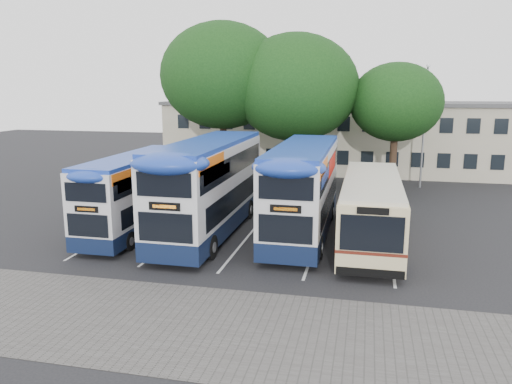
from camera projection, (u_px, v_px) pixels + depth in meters
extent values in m
plane|color=black|center=(311.00, 277.00, 19.99)|extent=(120.00, 120.00, 0.00)
cube|color=#595654|center=(229.00, 329.00, 15.64)|extent=(40.00, 6.00, 0.01)
cube|color=silver|center=(124.00, 227.00, 27.06)|extent=(0.12, 11.00, 0.01)
cube|color=silver|center=(184.00, 231.00, 26.31)|extent=(0.12, 11.00, 0.01)
cube|color=silver|center=(249.00, 235.00, 25.56)|extent=(0.12, 11.00, 0.01)
cube|color=silver|center=(317.00, 240.00, 24.81)|extent=(0.12, 11.00, 0.01)
cube|color=silver|center=(390.00, 245.00, 24.06)|extent=(0.12, 11.00, 0.01)
cube|color=#A5A085|center=(345.00, 137.00, 45.16)|extent=(32.00, 8.00, 6.00)
cube|color=#4C4C4F|center=(347.00, 103.00, 44.53)|extent=(32.40, 8.40, 0.30)
cube|color=black|center=(343.00, 158.00, 41.58)|extent=(30.00, 0.06, 1.20)
cube|color=black|center=(344.00, 124.00, 41.01)|extent=(30.00, 0.06, 1.20)
cylinder|color=gray|center=(424.00, 128.00, 36.88)|extent=(0.14, 0.14, 9.00)
cube|color=gray|center=(428.00, 65.00, 35.95)|extent=(0.12, 0.80, 0.12)
cube|color=gray|center=(429.00, 66.00, 35.58)|extent=(0.25, 0.50, 0.12)
cylinder|color=black|center=(223.00, 147.00, 37.66)|extent=(0.50, 0.50, 6.10)
ellipsoid|color=black|center=(223.00, 76.00, 36.59)|extent=(9.14, 9.14, 7.77)
cylinder|color=black|center=(294.00, 153.00, 36.60)|extent=(0.50, 0.50, 5.47)
ellipsoid|color=black|center=(296.00, 87.00, 35.63)|extent=(9.01, 9.01, 7.66)
cylinder|color=black|center=(393.00, 160.00, 35.78)|extent=(0.50, 0.50, 4.74)
ellipsoid|color=black|center=(396.00, 102.00, 34.94)|extent=(6.48, 6.48, 5.51)
cube|color=#0F1A38|center=(138.00, 219.00, 26.31)|extent=(2.28, 9.59, 0.73)
cube|color=silver|center=(137.00, 186.00, 25.94)|extent=(2.28, 9.59, 2.83)
cube|color=#1B3AA3|center=(135.00, 158.00, 25.64)|extent=(2.24, 9.39, 0.27)
cube|color=black|center=(140.00, 199.00, 26.36)|extent=(2.32, 8.49, 0.91)
cube|color=black|center=(136.00, 174.00, 25.81)|extent=(2.32, 9.04, 0.82)
cube|color=orange|center=(128.00, 175.00, 22.45)|extent=(0.02, 2.92, 0.50)
cube|color=black|center=(86.00, 209.00, 21.35)|extent=(1.10, 0.06, 0.27)
cylinder|color=black|center=(143.00, 209.00, 29.22)|extent=(0.27, 0.91, 0.91)
cylinder|color=black|center=(176.00, 211.00, 28.78)|extent=(0.27, 0.91, 0.91)
cylinder|color=black|center=(89.00, 238.00, 23.56)|extent=(0.27, 0.91, 0.91)
cylinder|color=black|center=(129.00, 241.00, 23.12)|extent=(0.27, 0.91, 0.91)
cube|color=#0F1A38|center=(210.00, 219.00, 25.78)|extent=(2.74, 11.53, 0.88)
cube|color=silver|center=(209.00, 178.00, 25.34)|extent=(2.74, 11.53, 3.40)
cube|color=#1B3AA3|center=(209.00, 144.00, 24.98)|extent=(2.69, 11.29, 0.33)
cube|color=black|center=(212.00, 195.00, 25.85)|extent=(2.78, 10.21, 1.10)
cube|color=black|center=(209.00, 163.00, 25.18)|extent=(2.78, 10.87, 0.99)
cube|color=orange|center=(212.00, 163.00, 21.15)|extent=(0.02, 3.51, 0.60)
cube|color=black|center=(164.00, 206.00, 19.83)|extent=(1.32, 0.06, 0.33)
cylinder|color=black|center=(207.00, 207.00, 29.29)|extent=(0.33, 1.10, 1.10)
cylinder|color=black|center=(248.00, 209.00, 28.76)|extent=(0.33, 1.10, 1.10)
cylinder|color=black|center=(158.00, 243.00, 22.47)|extent=(0.33, 1.10, 1.10)
cylinder|color=black|center=(211.00, 247.00, 21.94)|extent=(0.33, 1.10, 1.10)
cube|color=#0F1A38|center=(303.00, 221.00, 25.60)|extent=(2.63, 11.06, 0.84)
cube|color=silver|center=(303.00, 181.00, 25.18)|extent=(2.63, 11.06, 3.27)
cube|color=#1B3AA3|center=(304.00, 148.00, 24.83)|extent=(2.58, 10.84, 0.32)
cube|color=black|center=(304.00, 197.00, 25.66)|extent=(2.67, 9.80, 1.05)
cube|color=black|center=(304.00, 167.00, 25.03)|extent=(2.67, 10.43, 0.95)
cube|color=orange|center=(324.00, 168.00, 21.15)|extent=(0.02, 3.37, 0.58)
cube|color=black|center=(286.00, 209.00, 19.89)|extent=(1.26, 0.06, 0.32)
cylinder|color=black|center=(289.00, 209.00, 28.97)|extent=(0.32, 1.05, 1.05)
cylinder|color=black|center=(331.00, 211.00, 28.46)|extent=(0.32, 1.05, 1.05)
cylinder|color=black|center=(266.00, 244.00, 22.43)|extent=(0.32, 1.05, 1.05)
cylinder|color=black|center=(319.00, 248.00, 21.92)|extent=(0.32, 1.05, 1.05)
cube|color=red|center=(332.00, 164.00, 26.00)|extent=(0.02, 4.21, 0.90)
cube|color=beige|center=(371.00, 209.00, 23.98)|extent=(2.69, 10.76, 2.74)
cube|color=beige|center=(372.00, 180.00, 23.68)|extent=(2.58, 10.33, 0.22)
cube|color=black|center=(371.00, 198.00, 24.40)|extent=(2.73, 8.61, 0.97)
cube|color=#5A1C12|center=(371.00, 218.00, 24.07)|extent=(2.72, 10.78, 0.13)
cube|color=black|center=(372.00, 234.00, 18.75)|extent=(2.37, 0.06, 1.40)
cylinder|color=black|center=(340.00, 255.00, 20.98)|extent=(0.32, 1.08, 1.08)
cylinder|color=black|center=(400.00, 259.00, 20.46)|extent=(0.32, 1.08, 1.08)
cylinder|color=black|center=(347.00, 215.00, 27.56)|extent=(0.32, 1.08, 1.08)
cylinder|color=black|center=(393.00, 217.00, 27.04)|extent=(0.32, 1.08, 1.08)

